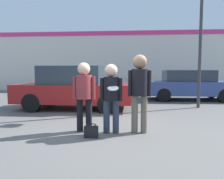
% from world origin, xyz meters
% --- Properties ---
extents(ground_plane, '(56.00, 56.00, 0.00)m').
position_xyz_m(ground_plane, '(0.00, 0.00, 0.00)').
color(ground_plane, '#5B5956').
extents(storefront_building, '(24.00, 0.22, 4.21)m').
position_xyz_m(storefront_building, '(0.00, 10.40, 2.14)').
color(storefront_building, silver).
rests_on(storefront_building, ground).
extents(person_left, '(0.54, 0.37, 1.65)m').
position_xyz_m(person_left, '(-0.61, -0.07, 0.99)').
color(person_left, black).
rests_on(person_left, ground).
extents(person_middle_with_frisbee, '(0.52, 0.54, 1.61)m').
position_xyz_m(person_middle_with_frisbee, '(0.05, -0.16, 0.95)').
color(person_middle_with_frisbee, '#2D3347').
rests_on(person_middle_with_frisbee, ground).
extents(person_right, '(0.54, 0.37, 1.83)m').
position_xyz_m(person_right, '(0.70, -0.08, 1.11)').
color(person_right, '#665B4C').
rests_on(person_right, ground).
extents(parked_car_near, '(4.31, 1.91, 1.63)m').
position_xyz_m(parked_car_near, '(-1.66, 2.99, 0.80)').
color(parked_car_near, maroon).
rests_on(parked_car_near, ground).
extents(parked_car_far, '(4.42, 1.93, 1.48)m').
position_xyz_m(parked_car_far, '(3.39, 5.95, 0.74)').
color(parked_car_far, '#334784').
rests_on(parked_car_far, ground).
extents(street_lamp, '(1.22, 0.35, 6.91)m').
position_xyz_m(street_lamp, '(3.35, 3.62, 4.14)').
color(street_lamp, '#38383D').
rests_on(street_lamp, ground).
extents(shrub, '(1.25, 1.25, 1.25)m').
position_xyz_m(shrub, '(-4.04, 9.58, 0.63)').
color(shrub, '#285B2D').
rests_on(shrub, ground).
extents(handbag, '(0.30, 0.23, 0.29)m').
position_xyz_m(handbag, '(-0.36, -0.56, 0.14)').
color(handbag, black).
rests_on(handbag, ground).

